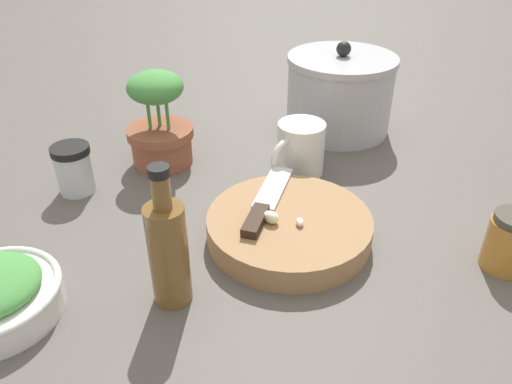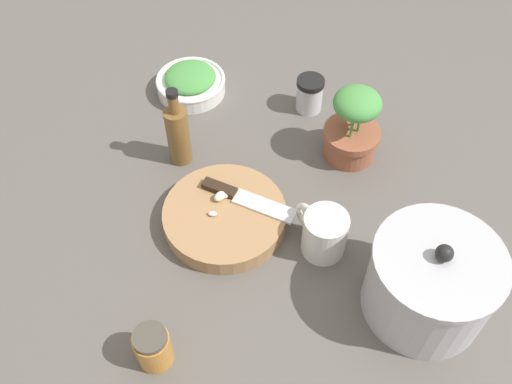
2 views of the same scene
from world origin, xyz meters
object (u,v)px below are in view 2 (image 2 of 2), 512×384
(coffee_mug, at_px, (323,233))
(potted_herb, at_px, (353,129))
(honey_jar, at_px, (153,347))
(spice_jar, at_px, (310,94))
(cutting_board, at_px, (225,217))
(oil_bottle, at_px, (178,133))
(chef_knife, at_px, (242,197))
(garlic_cloves, at_px, (220,199))
(herb_bowl, at_px, (191,82))
(stock_pot, at_px, (430,282))

(coffee_mug, height_order, potted_herb, potted_herb)
(honey_jar, bearing_deg, spice_jar, 156.49)
(cutting_board, xyz_separation_m, oil_bottle, (-0.16, -0.10, 0.06))
(cutting_board, bearing_deg, chef_knife, 133.10)
(cutting_board, height_order, honey_jar, honey_jar)
(garlic_cloves, bearing_deg, potted_herb, 122.56)
(cutting_board, xyz_separation_m, coffee_mug, (0.05, 0.18, 0.03))
(chef_knife, xyz_separation_m, spice_jar, (-0.29, 0.13, 0.00))
(honey_jar, distance_m, potted_herb, 0.57)
(cutting_board, height_order, potted_herb, potted_herb)
(honey_jar, height_order, potted_herb, potted_herb)
(cutting_board, xyz_separation_m, herb_bowl, (-0.37, -0.10, 0.01))
(stock_pot, bearing_deg, honey_jar, -75.83)
(oil_bottle, bearing_deg, spice_jar, 121.07)
(chef_knife, height_order, honey_jar, honey_jar)
(garlic_cloves, bearing_deg, cutting_board, 22.27)
(spice_jar, xyz_separation_m, potted_herb, (0.14, 0.08, 0.03))
(spice_jar, bearing_deg, herb_bowl, -99.63)
(chef_knife, height_order, herb_bowl, herb_bowl)
(herb_bowl, bearing_deg, cutting_board, 15.70)
(cutting_board, height_order, herb_bowl, herb_bowl)
(chef_knife, bearing_deg, stock_pot, 82.16)
(herb_bowl, distance_m, oil_bottle, 0.21)
(coffee_mug, distance_m, oil_bottle, 0.36)
(oil_bottle, bearing_deg, cutting_board, 32.45)
(honey_jar, relative_size, potted_herb, 0.48)
(honey_jar, bearing_deg, garlic_cloves, 164.22)
(coffee_mug, xyz_separation_m, potted_herb, (-0.24, 0.06, 0.03))
(cutting_board, relative_size, stock_pot, 1.11)
(spice_jar, relative_size, coffee_mug, 0.80)
(stock_pot, bearing_deg, chef_knife, -120.98)
(oil_bottle, height_order, potted_herb, oil_bottle)
(spice_jar, relative_size, stock_pot, 0.38)
(garlic_cloves, xyz_separation_m, oil_bottle, (-0.14, -0.09, 0.03))
(chef_knife, distance_m, stock_pot, 0.37)
(herb_bowl, relative_size, stock_pot, 0.75)
(chef_knife, xyz_separation_m, herb_bowl, (-0.34, -0.14, -0.01))
(coffee_mug, xyz_separation_m, oil_bottle, (-0.21, -0.28, 0.03))
(herb_bowl, relative_size, coffee_mug, 1.57)
(cutting_board, height_order, garlic_cloves, garlic_cloves)
(chef_knife, relative_size, spice_jar, 2.28)
(coffee_mug, bearing_deg, cutting_board, -105.09)
(chef_knife, height_order, stock_pot, stock_pot)
(garlic_cloves, distance_m, coffee_mug, 0.21)
(stock_pot, relative_size, potted_herb, 1.25)
(spice_jar, relative_size, oil_bottle, 0.44)
(herb_bowl, height_order, potted_herb, potted_herb)
(coffee_mug, relative_size, honey_jar, 1.26)
(honey_jar, bearing_deg, herb_bowl, -179.05)
(oil_bottle, bearing_deg, coffee_mug, 53.55)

